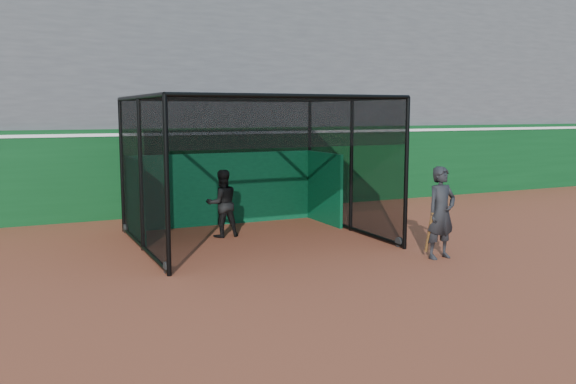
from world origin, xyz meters
name	(u,v)px	position (x,y,z in m)	size (l,w,h in m)	color
ground	(318,289)	(0.00, 0.00, 0.00)	(120.00, 120.00, 0.00)	brown
outfield_wall	(182,170)	(0.00, 8.50, 1.29)	(50.00, 0.50, 2.50)	#0B3D18
grandstand	(151,67)	(0.00, 12.27, 4.48)	(50.00, 7.85, 8.95)	#4C4C4F
batting_cage	(254,170)	(0.54, 4.20, 1.64)	(5.30, 4.68, 3.29)	black
batter	(222,203)	(-0.04, 4.82, 0.81)	(0.79, 0.61, 1.62)	black
on_deck_player	(441,213)	(3.30, 0.89, 0.94)	(0.72, 0.50, 1.89)	black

